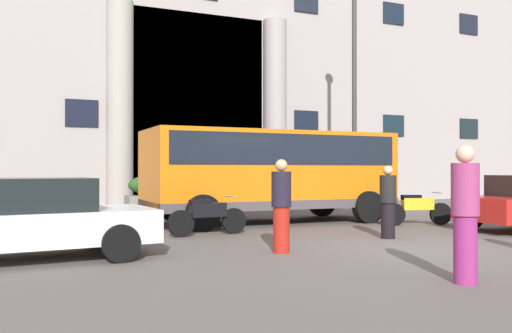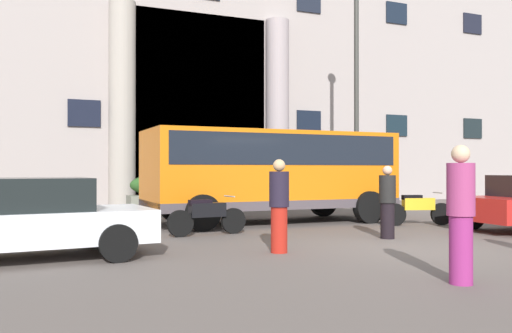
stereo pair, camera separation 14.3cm
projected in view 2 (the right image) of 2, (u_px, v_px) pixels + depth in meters
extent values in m
cube|color=#5E544F|center=(411.00, 251.00, 10.29)|extent=(80.00, 64.00, 0.12)
cube|color=#A19592|center=(178.00, 32.00, 26.46)|extent=(36.35, 9.00, 16.59)
cube|color=black|center=(202.00, 110.00, 22.29)|extent=(5.61, 0.12, 8.01)
cylinder|color=#A3998E|center=(122.00, 105.00, 20.71)|extent=(1.02, 1.02, 8.01)
cylinder|color=#A19295|center=(277.00, 112.00, 23.30)|extent=(1.02, 1.02, 8.01)
cube|color=black|center=(84.00, 113.00, 20.36)|extent=(1.20, 0.08, 1.03)
cube|color=black|center=(309.00, 122.00, 24.14)|extent=(1.20, 0.08, 1.03)
cube|color=black|center=(397.00, 125.00, 26.03)|extent=(1.20, 0.08, 1.03)
cube|color=black|center=(473.00, 128.00, 27.92)|extent=(1.20, 0.08, 1.03)
cube|color=#1B202C|center=(309.00, 1.00, 24.17)|extent=(1.20, 0.08, 1.03)
cube|color=black|center=(397.00, 13.00, 26.06)|extent=(1.20, 0.08, 1.03)
cube|color=black|center=(472.00, 24.00, 27.95)|extent=(1.20, 0.08, 1.03)
cube|color=orange|center=(271.00, 170.00, 15.20)|extent=(7.01, 2.57, 2.11)
cube|color=black|center=(271.00, 151.00, 15.20)|extent=(6.59, 2.59, 0.82)
cube|color=black|center=(371.00, 158.00, 16.57)|extent=(0.08, 2.10, 1.02)
cube|color=#4A4247|center=(271.00, 202.00, 15.19)|extent=(7.01, 2.61, 0.24)
cylinder|color=black|center=(323.00, 202.00, 17.31)|extent=(0.90, 0.29, 0.90)
cylinder|color=black|center=(369.00, 207.00, 15.03)|extent=(0.90, 0.29, 0.90)
cylinder|color=black|center=(176.00, 206.00, 15.36)|extent=(0.90, 0.29, 0.90)
cylinder|color=black|center=(202.00, 213.00, 13.07)|extent=(0.90, 0.29, 0.90)
cylinder|color=#939417|center=(373.00, 180.00, 18.48)|extent=(0.08, 0.08, 2.32)
cube|color=yellow|center=(373.00, 153.00, 18.46)|extent=(0.44, 0.03, 0.60)
cube|color=gray|center=(303.00, 199.00, 21.44)|extent=(1.95, 0.96, 0.62)
ellipsoid|color=#1C542B|center=(303.00, 181.00, 21.44)|extent=(1.87, 0.86, 0.88)
cube|color=gray|center=(158.00, 204.00, 18.69)|extent=(2.07, 1.00, 0.61)
ellipsoid|color=#264E1E|center=(158.00, 185.00, 18.69)|extent=(1.98, 0.90, 0.73)
cylinder|color=black|center=(473.00, 217.00, 13.58)|extent=(0.63, 0.24, 0.62)
cube|color=white|center=(11.00, 228.00, 8.82)|extent=(4.64, 2.18, 0.55)
cube|color=black|center=(11.00, 194.00, 8.82)|extent=(2.55, 1.80, 0.54)
cylinder|color=black|center=(96.00, 231.00, 10.34)|extent=(0.63, 0.25, 0.62)
cylinder|color=black|center=(118.00, 243.00, 8.70)|extent=(0.63, 0.25, 0.62)
cylinder|color=black|center=(50.00, 229.00, 10.93)|extent=(0.60, 0.13, 0.60)
cube|color=gold|center=(14.00, 216.00, 10.70)|extent=(0.87, 0.28, 0.32)
cube|color=black|center=(4.00, 207.00, 10.63)|extent=(0.53, 0.22, 0.12)
cylinder|color=#A5A5A8|center=(44.00, 200.00, 10.89)|extent=(0.06, 0.55, 0.03)
cylinder|color=black|center=(233.00, 221.00, 12.58)|extent=(0.61, 0.16, 0.60)
cylinder|color=black|center=(180.00, 224.00, 11.95)|extent=(0.61, 0.18, 0.60)
cube|color=black|center=(208.00, 210.00, 12.26)|extent=(0.86, 0.32, 0.32)
cube|color=black|center=(200.00, 202.00, 12.18)|extent=(0.54, 0.25, 0.12)
cylinder|color=#A5A5A8|center=(229.00, 196.00, 12.53)|extent=(0.08, 0.55, 0.03)
cylinder|color=black|center=(442.00, 214.00, 14.49)|extent=(0.60, 0.26, 0.60)
cylinder|color=black|center=(395.00, 215.00, 14.33)|extent=(0.61, 0.28, 0.60)
cube|color=gold|center=(418.00, 204.00, 14.41)|extent=(0.88, 0.46, 0.32)
cube|color=black|center=(412.00, 197.00, 14.39)|extent=(0.55, 0.33, 0.12)
cylinder|color=#A5A5A8|center=(438.00, 193.00, 14.48)|extent=(0.18, 0.54, 0.03)
cylinder|color=black|center=(387.00, 221.00, 11.67)|extent=(0.30, 0.30, 0.78)
cylinder|color=black|center=(387.00, 189.00, 11.67)|extent=(0.36, 0.36, 0.60)
sphere|color=tan|center=(387.00, 170.00, 11.67)|extent=(0.21, 0.21, 0.21)
cylinder|color=#A91F15|center=(279.00, 230.00, 9.69)|extent=(0.30, 0.30, 0.83)
cylinder|color=black|center=(279.00, 189.00, 9.69)|extent=(0.36, 0.36, 0.64)
sphere|color=tan|center=(279.00, 165.00, 9.70)|extent=(0.22, 0.22, 0.22)
cylinder|color=#92276D|center=(461.00, 250.00, 7.03)|extent=(0.30, 0.30, 0.90)
cylinder|color=#9F376C|center=(461.00, 189.00, 7.04)|extent=(0.36, 0.36, 0.69)
sphere|color=#DBB58D|center=(461.00, 154.00, 7.04)|extent=(0.24, 0.24, 0.24)
cylinder|color=#383834|center=(356.00, 102.00, 20.20)|extent=(0.18, 0.18, 8.14)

